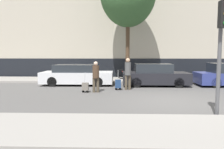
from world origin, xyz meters
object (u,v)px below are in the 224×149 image
Objects in this scene: trolley_left at (85,87)px; parked_car_1 at (155,75)px; parked_bicycle at (129,74)px; pedestrian_left at (96,75)px; pedestrian_right at (128,72)px; trolley_right at (118,84)px; traffic_light at (222,35)px; parked_car_0 at (77,75)px.

parked_car_1 is at bearing 32.98° from trolley_left.
parked_car_1 is 3.02m from parked_bicycle.
pedestrian_right is at bearing 20.88° from pedestrian_left.
pedestrian_left is 5.48m from parked_bicycle.
parked_car_1 is 3.64× the size of trolley_right.
trolley_right is (1.69, 0.84, 0.03)m from trolley_left.
pedestrian_left is at bearing 135.04° from traffic_light.
parked_bicycle is (0.76, 4.35, 0.15)m from trolley_right.
pedestrian_right is (-1.74, -1.63, 0.36)m from parked_car_1.
parked_car_0 is 3.72m from pedestrian_right.
parked_car_1 is 7.17m from traffic_light.
trolley_right is (-2.28, -1.74, -0.30)m from parked_car_1.
pedestrian_right is at bearing 22.97° from trolley_left.
trolley_left is at bearing -168.22° from pedestrian_right.
trolley_left is 2.52m from pedestrian_right.
pedestrian_left is at bearing -110.43° from parked_bicycle.
trolley_left is (-0.55, -0.07, -0.59)m from pedestrian_left.
parked_bicycle is at bearing 34.82° from parked_car_0.
parked_bicycle is at bearing 104.44° from traffic_light.
trolley_left is at bearing -70.77° from parked_car_0.
traffic_light is (3.19, -5.11, 2.21)m from trolley_right.
pedestrian_left reaches higher than trolley_left.
parked_car_0 is at bearing 112.40° from pedestrian_left.
traffic_light is at bearing -51.68° from pedestrian_left.
trolley_right is at bearing 27.31° from pedestrian_left.
parked_car_0 is 3.32m from trolley_right.
trolley_left is at bearing -147.02° from parked_car_1.
traffic_light is (4.89, -4.27, 2.24)m from trolley_left.
parked_car_1 is 4.26m from pedestrian_left.
trolley_left is 1.89m from trolley_right.
parked_car_1 reaches higher than parked_bicycle.
pedestrian_left is at bearing -145.98° from trolley_right.
trolley_left is 5.74m from parked_bicycle.
trolley_right reaches higher than parked_bicycle.
pedestrian_right reaches higher than pedestrian_left.
pedestrian_left is 0.45× the size of traffic_light.
pedestrian_left is at bearing -163.60° from pedestrian_right.
parked_car_0 is 1.27× the size of traffic_light.
parked_car_1 reaches higher than trolley_left.
parked_car_0 is at bearing 138.80° from pedestrian_right.
pedestrian_left is 6.35m from traffic_light.
trolley_right is 4.41m from parked_bicycle.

